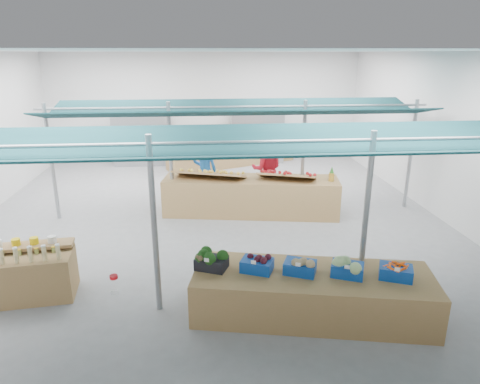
{
  "coord_description": "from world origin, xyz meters",
  "views": [
    {
      "loc": [
        -0.23,
        -10.44,
        4.16
      ],
      "look_at": [
        0.61,
        -1.6,
        1.26
      ],
      "focal_mm": 32.0,
      "sensor_mm": 36.0,
      "label": 1
    }
  ],
  "objects_px": {
    "vendor_left": "(205,171)",
    "crate_stack": "(407,283)",
    "veg_counter": "(312,294)",
    "fruit_counter": "(251,196)",
    "bottle_shelf": "(20,274)",
    "vendor_right": "(267,169)"
  },
  "relations": [
    {
      "from": "fruit_counter",
      "to": "crate_stack",
      "type": "xyz_separation_m",
      "value": [
        2.24,
        -4.46,
        -0.19
      ]
    },
    {
      "from": "bottle_shelf",
      "to": "fruit_counter",
      "type": "xyz_separation_m",
      "value": [
        4.54,
        3.75,
        0.06
      ]
    },
    {
      "from": "bottle_shelf",
      "to": "vendor_right",
      "type": "bearing_deg",
      "value": 37.13
    },
    {
      "from": "veg_counter",
      "to": "crate_stack",
      "type": "xyz_separation_m",
      "value": [
        1.79,
        0.31,
        -0.07
      ]
    },
    {
      "from": "veg_counter",
      "to": "fruit_counter",
      "type": "xyz_separation_m",
      "value": [
        -0.45,
        4.77,
        0.12
      ]
    },
    {
      "from": "fruit_counter",
      "to": "vendor_left",
      "type": "distance_m",
      "value": 1.68
    },
    {
      "from": "veg_counter",
      "to": "vendor_right",
      "type": "xyz_separation_m",
      "value": [
        0.15,
        5.87,
        0.55
      ]
    },
    {
      "from": "crate_stack",
      "to": "vendor_left",
      "type": "height_order",
      "value": "vendor_left"
    },
    {
      "from": "bottle_shelf",
      "to": "veg_counter",
      "type": "xyz_separation_m",
      "value": [
        4.99,
        -1.02,
        -0.06
      ]
    },
    {
      "from": "veg_counter",
      "to": "vendor_left",
      "type": "height_order",
      "value": "vendor_left"
    },
    {
      "from": "vendor_right",
      "to": "bottle_shelf",
      "type": "bearing_deg",
      "value": 52.61
    },
    {
      "from": "fruit_counter",
      "to": "crate_stack",
      "type": "height_order",
      "value": "fruit_counter"
    },
    {
      "from": "bottle_shelf",
      "to": "vendor_right",
      "type": "distance_m",
      "value": 7.09
    },
    {
      "from": "bottle_shelf",
      "to": "fruit_counter",
      "type": "bearing_deg",
      "value": 33.35
    },
    {
      "from": "crate_stack",
      "to": "vendor_right",
      "type": "distance_m",
      "value": 5.83
    },
    {
      "from": "veg_counter",
      "to": "vendor_left",
      "type": "xyz_separation_m",
      "value": [
        -1.65,
        5.87,
        0.55
      ]
    },
    {
      "from": "fruit_counter",
      "to": "crate_stack",
      "type": "bearing_deg",
      "value": -54.03
    },
    {
      "from": "fruit_counter",
      "to": "vendor_right",
      "type": "relative_size",
      "value": 2.5
    },
    {
      "from": "vendor_left",
      "to": "vendor_right",
      "type": "relative_size",
      "value": 1.0
    },
    {
      "from": "vendor_left",
      "to": "vendor_right",
      "type": "height_order",
      "value": "same"
    },
    {
      "from": "bottle_shelf",
      "to": "fruit_counter",
      "type": "height_order",
      "value": "bottle_shelf"
    },
    {
      "from": "vendor_left",
      "to": "crate_stack",
      "type": "bearing_deg",
      "value": 131.04
    }
  ]
}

